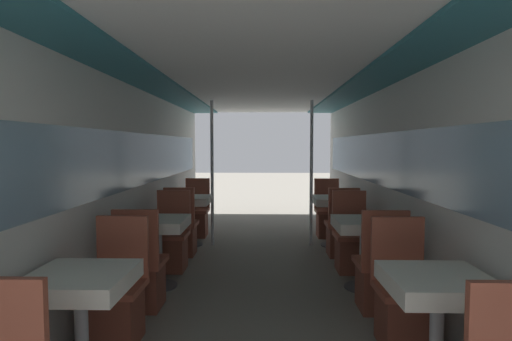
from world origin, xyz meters
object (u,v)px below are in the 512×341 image
object	(u,v)px
dining_table_left_0	(80,289)
chair_right_near_1	(379,279)
dining_table_right_2	(334,204)
dining_table_right_0	(438,292)
chair_left_near_1	(142,277)
chair_right_far_1	(351,247)
support_pole_left_2	(212,173)
dining_table_left_1	(158,228)
chair_right_far_2	(328,219)
chair_right_far_0	(403,307)
chair_left_far_0	(117,305)
dining_table_right_1	(364,229)
chair_left_far_1	(171,246)
chair_right_near_2	(341,235)
chair_left_near_2	(182,234)
support_pole_right_2	(311,173)
dining_table_left_2	(190,204)
chair_left_far_2	(196,218)

from	to	relation	value
dining_table_left_0	chair_right_near_1	world-z (taller)	chair_right_near_1
dining_table_right_2	dining_table_right_0	bearing A→B (deg)	-90.00
chair_left_near_1	chair_right_far_1	world-z (taller)	same
support_pole_left_2	dining_table_left_1	bearing A→B (deg)	-100.88
dining_table_right_0	chair_right_far_2	bearing A→B (deg)	90.00
chair_right_far_0	dining_table_left_1	bearing A→B (deg)	-29.09
chair_left_far_0	chair_right_far_1	world-z (taller)	same
chair_left_far_0	dining_table_right_2	world-z (taller)	chair_left_far_0
dining_table_right_1	support_pole_left_2	bearing A→B (deg)	135.64
support_pole_left_2	dining_table_right_1	size ratio (longest dim) A/B	2.96
chair_right_far_1	dining_table_right_1	bearing A→B (deg)	90.00
dining_table_left_1	chair_left_far_1	world-z (taller)	chair_left_far_1
chair_left_far_0	chair_left_near_1	xyz separation A→B (m)	(0.00, 0.63, 0.00)
chair_right_far_2	chair_right_near_1	bearing A→B (deg)	90.00
chair_right_near_2	dining_table_left_0	bearing A→B (deg)	-125.93
support_pole_left_2	chair_right_far_1	world-z (taller)	support_pole_left_2
support_pole_left_2	dining_table_right_2	xyz separation A→B (m)	(1.82, 0.00, -0.46)
chair_left_near_2	chair_right_near_2	size ratio (longest dim) A/B	1.00
chair_right_far_2	dining_table_right_2	bearing A→B (deg)	90.00
chair_left_far_0	chair_left_far_1	bearing A→B (deg)	-90.00
chair_right_far_1	chair_right_far_2	distance (m)	1.78
support_pole_right_2	chair_right_near_2	bearing A→B (deg)	-59.32
dining_table_right_0	dining_table_right_2	bearing A→B (deg)	90.00
chair_left_far_0	dining_table_right_2	size ratio (longest dim) A/B	1.29
chair_left_far_1	support_pole_right_2	bearing A→B (deg)	-146.53
dining_table_left_2	support_pole_right_2	distance (m)	1.88
dining_table_right_1	chair_right_far_1	size ratio (longest dim) A/B	0.77
chair_right_near_2	chair_right_near_1	bearing A→B (deg)	-90.00
chair_left_near_1	dining_table_right_1	size ratio (longest dim) A/B	1.29
chair_left_far_2	chair_right_near_2	size ratio (longest dim) A/B	1.00
chair_left_far_0	dining_table_right_1	bearing A→B (deg)	-150.91
dining_table_right_2	chair_left_far_1	bearing A→B (deg)	-150.91
chair_left_near_1	dining_table_right_1	distance (m)	2.26
chair_left_near_1	chair_left_far_2	bearing A→B (deg)	90.00
chair_left_far_2	dining_table_right_1	distance (m)	3.21
dining_table_left_1	chair_left_far_2	xyz separation A→B (m)	(0.00, 2.36, -0.33)
chair_left_far_0	chair_right_near_2	world-z (taller)	same
dining_table_left_2	dining_table_right_0	xyz separation A→B (m)	(2.16, -3.56, 0.00)
dining_table_left_0	dining_table_left_2	bearing A→B (deg)	90.00
chair_right_near_2	chair_right_far_2	size ratio (longest dim) A/B	1.00
dining_table_right_1	dining_table_left_2	bearing A→B (deg)	140.54
chair_left_near_1	support_pole_right_2	world-z (taller)	support_pole_right_2
chair_right_far_0	chair_right_far_2	size ratio (longest dim) A/B	1.00
chair_left_far_1	support_pole_right_2	distance (m)	2.32
dining_table_left_0	chair_left_near_1	xyz separation A→B (m)	(0.00, 1.20, -0.33)
chair_left_near_1	chair_right_far_1	size ratio (longest dim) A/B	1.00
chair_left_far_1	chair_right_far_0	distance (m)	2.80
chair_left_near_1	dining_table_right_2	world-z (taller)	chair_left_near_1
chair_left_near_1	chair_left_far_1	world-z (taller)	same
chair_right_far_0	support_pole_right_2	world-z (taller)	support_pole_right_2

